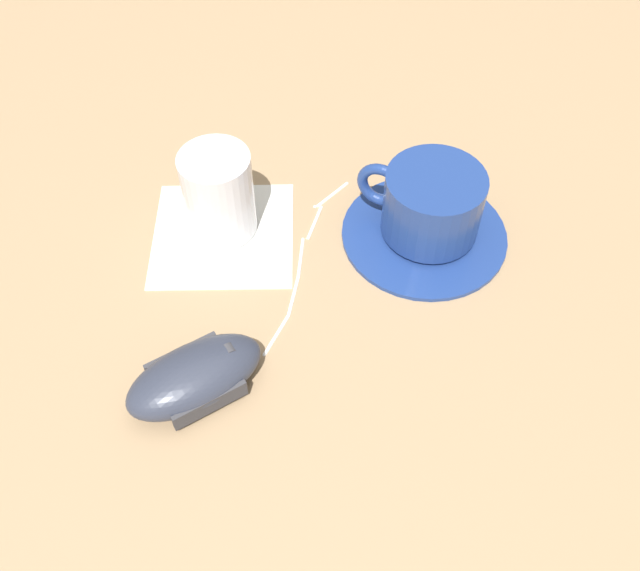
{
  "coord_description": "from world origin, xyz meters",
  "views": [
    {
      "loc": [
        -0.01,
        0.4,
        0.51
      ],
      "look_at": [
        -0.01,
        0.03,
        0.03
      ],
      "focal_mm": 40.0,
      "sensor_mm": 36.0,
      "label": 1
    }
  ],
  "objects_px": {
    "coffee_cup": "(431,203)",
    "computer_mouse": "(195,376)",
    "saucer": "(424,233)",
    "drinking_glass": "(219,194)"
  },
  "relations": [
    {
      "from": "coffee_cup",
      "to": "drinking_glass",
      "type": "relative_size",
      "value": 1.34
    },
    {
      "from": "saucer",
      "to": "coffee_cup",
      "type": "xyz_separation_m",
      "value": [
        -0.0,
        -0.0,
        0.04
      ]
    },
    {
      "from": "computer_mouse",
      "to": "drinking_glass",
      "type": "distance_m",
      "value": 0.18
    },
    {
      "from": "coffee_cup",
      "to": "computer_mouse",
      "type": "relative_size",
      "value": 0.91
    },
    {
      "from": "saucer",
      "to": "coffee_cup",
      "type": "bearing_deg",
      "value": -113.87
    },
    {
      "from": "saucer",
      "to": "coffee_cup",
      "type": "relative_size",
      "value": 1.35
    },
    {
      "from": "computer_mouse",
      "to": "drinking_glass",
      "type": "height_order",
      "value": "drinking_glass"
    },
    {
      "from": "saucer",
      "to": "computer_mouse",
      "type": "relative_size",
      "value": 1.23
    },
    {
      "from": "drinking_glass",
      "to": "coffee_cup",
      "type": "bearing_deg",
      "value": 178.33
    },
    {
      "from": "saucer",
      "to": "drinking_glass",
      "type": "height_order",
      "value": "drinking_glass"
    }
  ]
}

